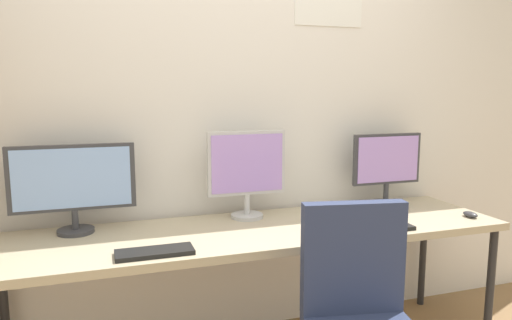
% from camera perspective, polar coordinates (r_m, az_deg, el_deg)
% --- Properties ---
extents(wall_back, '(5.03, 0.11, 2.60)m').
position_cam_1_polar(wall_back, '(2.78, -2.40, 5.39)').
color(wall_back, silver).
rests_on(wall_back, ground_plane).
extents(desk, '(2.63, 0.68, 0.74)m').
position_cam_1_polar(desk, '(2.49, 0.37, -9.20)').
color(desk, tan).
rests_on(desk, ground_plane).
extents(monitor_left, '(0.60, 0.18, 0.45)m').
position_cam_1_polar(monitor_left, '(2.51, -21.19, -2.59)').
color(monitor_left, '#38383D').
rests_on(monitor_left, desk).
extents(monitor_center, '(0.44, 0.18, 0.49)m').
position_cam_1_polar(monitor_center, '(2.61, -1.12, -1.13)').
color(monitor_center, silver).
rests_on(monitor_center, desk).
extents(monitor_right, '(0.45, 0.18, 0.44)m').
position_cam_1_polar(monitor_right, '(3.01, 15.49, -0.56)').
color(monitor_right, '#38383D').
rests_on(monitor_right, desk).
extents(keyboard_left, '(0.34, 0.13, 0.02)m').
position_cam_1_polar(keyboard_left, '(2.15, -12.12, -10.80)').
color(keyboard_left, black).
rests_on(keyboard_left, desk).
extents(keyboard_right, '(0.38, 0.13, 0.02)m').
position_cam_1_polar(keyboard_right, '(2.52, 14.41, -7.99)').
color(keyboard_right, black).
rests_on(keyboard_right, desk).
extents(mouse_left_side, '(0.06, 0.10, 0.03)m').
position_cam_1_polar(mouse_left_side, '(2.93, 24.42, -5.99)').
color(mouse_left_side, '#38383D').
rests_on(mouse_left_side, desk).
extents(mouse_right_side, '(0.06, 0.10, 0.03)m').
position_cam_1_polar(mouse_right_side, '(2.41, 8.43, -8.42)').
color(mouse_right_side, silver).
rests_on(mouse_right_side, desk).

